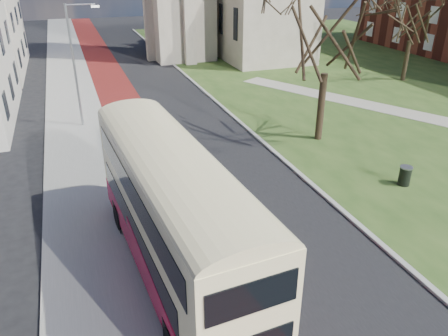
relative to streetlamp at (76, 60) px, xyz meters
name	(u,v)px	position (x,y,z in m)	size (l,w,h in m)	color
ground	(236,267)	(4.35, -18.00, -4.59)	(160.00, 160.00, 0.00)	black
road_carriageway	(161,109)	(5.85, 2.00, -4.59)	(9.00, 120.00, 0.01)	black
bus_lane	(126,113)	(3.15, 2.00, -4.59)	(3.40, 120.00, 0.01)	#591414
pavement_west	(74,117)	(-0.65, 2.00, -4.53)	(4.00, 120.00, 0.12)	gray
kerb_west	(102,114)	(1.35, 2.00, -4.53)	(0.25, 120.00, 0.13)	#999993
kerb_east	(209,95)	(10.45, 4.00, -4.53)	(0.25, 80.00, 0.13)	#999993
grass_green	(400,76)	(30.35, 4.00, -4.57)	(40.00, 80.00, 0.04)	#2B4A1A
footpath	(445,122)	(24.35, -8.00, -4.54)	(2.20, 36.00, 0.03)	#9E998C
pedestrian_railing	(140,216)	(1.40, -14.00, -4.04)	(0.07, 24.00, 1.12)	#0B311C
streetlamp	(76,60)	(0.00, 0.00, 0.00)	(2.13, 0.18, 8.00)	gray
bus	(173,210)	(2.10, -17.69, -1.77)	(3.59, 11.99, 4.94)	#B91137
winter_tree_near	(330,16)	(14.10, -7.67, 3.06)	(9.45, 9.45, 10.99)	#2E2317
winter_tree_far	(415,8)	(29.60, 2.71, 1.98)	(6.67, 6.67, 9.43)	#2B2415
litter_bin	(405,176)	(14.94, -14.76, -4.04)	(0.78, 0.78, 1.03)	black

